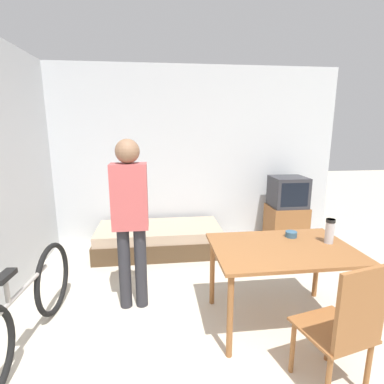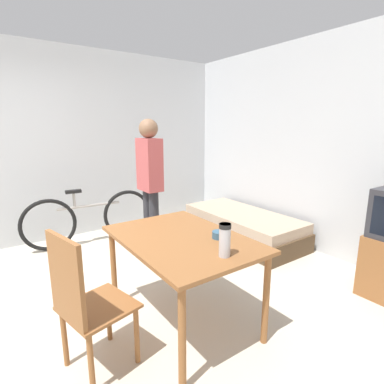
% 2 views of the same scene
% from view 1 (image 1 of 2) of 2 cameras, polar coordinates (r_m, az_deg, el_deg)
% --- Properties ---
extents(wall_back, '(4.90, 0.06, 2.70)m').
position_cam_1_polar(wall_back, '(4.71, -1.95, 6.88)').
color(wall_back, silver).
rests_on(wall_back, ground_plane).
extents(daybed, '(1.81, 0.83, 0.39)m').
position_cam_1_polar(daybed, '(4.45, -6.25, -8.91)').
color(daybed, '#4C3823').
rests_on(daybed, ground_plane).
extents(tv, '(0.56, 0.49, 1.06)m').
position_cam_1_polar(tv, '(4.87, 17.58, -3.59)').
color(tv, brown).
rests_on(tv, ground_plane).
extents(dining_table, '(1.25, 0.86, 0.75)m').
position_cam_1_polar(dining_table, '(2.87, 16.82, -11.55)').
color(dining_table, brown).
rests_on(dining_table, ground_plane).
extents(wooden_chair, '(0.51, 0.51, 0.99)m').
position_cam_1_polar(wooden_chair, '(2.36, 27.20, -21.65)').
color(wooden_chair, brown).
rests_on(wooden_chair, ground_plane).
extents(bicycle, '(0.21, 1.76, 0.78)m').
position_cam_1_polar(bicycle, '(2.92, -29.22, -19.10)').
color(bicycle, black).
rests_on(bicycle, ground_plane).
extents(person_standing, '(0.34, 0.23, 1.70)m').
position_cam_1_polar(person_standing, '(2.95, -11.69, -3.91)').
color(person_standing, '#28282D').
rests_on(person_standing, ground_plane).
extents(thermos_flask, '(0.08, 0.08, 0.23)m').
position_cam_1_polar(thermos_flask, '(3.05, 24.77, -6.56)').
color(thermos_flask, '#B7B7BC').
rests_on(thermos_flask, dining_table).
extents(mate_bowl, '(0.11, 0.11, 0.05)m').
position_cam_1_polar(mate_bowl, '(3.10, 18.36, -7.64)').
color(mate_bowl, '#335670').
rests_on(mate_bowl, dining_table).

